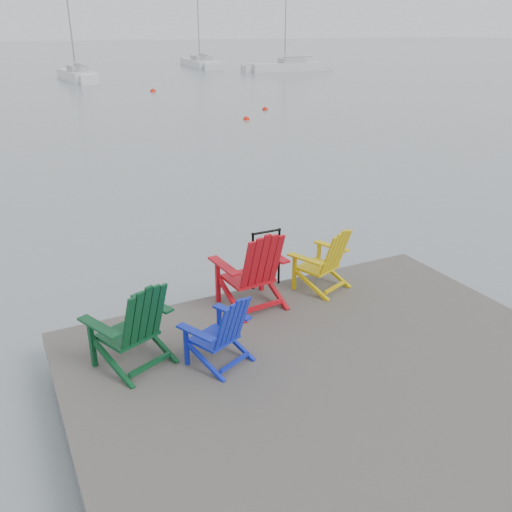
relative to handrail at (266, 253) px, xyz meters
name	(u,v)px	position (x,y,z in m)	size (l,w,h in m)	color
ground	(342,410)	(-0.25, -2.45, -1.04)	(400.00, 400.00, 0.00)	slate
dock	(344,386)	(-0.25, -2.45, -0.69)	(6.00, 5.00, 1.40)	#2E2B29
handrail	(266,253)	(0.00, 0.00, 0.00)	(0.48, 0.04, 0.90)	black
chair_green	(134,324)	(-2.32, -1.20, 0.01)	(1.06, 1.01, 1.09)	#0B3D1E
chair_blue	(221,329)	(-1.42, -1.60, -0.09)	(0.87, 0.84, 0.90)	#1022AF
chair_red	(254,268)	(-0.46, -0.50, 0.04)	(0.98, 0.91, 1.16)	#AF0C16
chair_yellow	(325,259)	(0.73, -0.47, -0.05)	(0.94, 0.90, 0.98)	gold
sailboat_near	(77,76)	(4.36, 42.82, -0.69)	(2.31, 7.35, 10.16)	silver
sailboat_mid	(201,64)	(19.93, 54.43, -0.69)	(4.02, 10.56, 13.97)	silver
sailboat_far	(289,67)	(25.72, 44.50, -0.69)	(8.63, 2.49, 11.81)	silver
buoy_a	(246,120)	(8.10, 17.67, -1.04)	(0.33, 0.33, 0.33)	red
buoy_c	(265,110)	(10.46, 20.27, -1.04)	(0.32, 0.32, 0.32)	red
buoy_d	(153,92)	(7.61, 31.83, -1.04)	(0.40, 0.40, 0.40)	red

